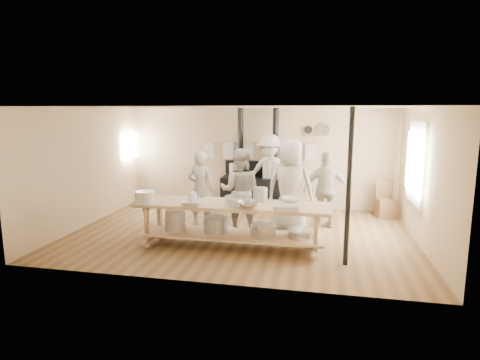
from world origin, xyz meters
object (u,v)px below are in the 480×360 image
object	(u,v)px
cook_far_left	(201,189)
cook_by_window	(269,173)
prep_table	(231,221)
stove	(257,189)
chair	(385,207)
cook_center	(290,188)
roasting_pan	(286,208)
cook_left	(240,191)
cook_right	(326,190)

from	to	relation	value
cook_far_left	cook_by_window	distance (m)	2.09
prep_table	stove	bearing A→B (deg)	89.96
stove	chair	bearing A→B (deg)	-2.73
stove	cook_center	world-z (taller)	stove
prep_table	cook_far_left	world-z (taller)	cook_far_left
prep_table	roasting_pan	size ratio (longest dim) A/B	8.55
cook_far_left	chair	bearing A→B (deg)	-153.33
cook_far_left	cook_left	size ratio (longest dim) A/B	0.95
cook_left	roasting_pan	xyz separation A→B (m)	(1.07, -1.32, 0.01)
cook_center	cook_by_window	size ratio (longest dim) A/B	1.01
cook_right	roasting_pan	bearing A→B (deg)	61.58
cook_far_left	cook_left	xyz separation A→B (m)	(0.91, -0.21, 0.04)
cook_center	cook_right	size ratio (longest dim) A/B	1.18
chair	cook_far_left	bearing A→B (deg)	-168.09
cook_center	chair	xyz separation A→B (m)	(2.15, 1.88, -0.73)
cook_right	cook_center	bearing A→B (deg)	35.77
prep_table	roasting_pan	world-z (taller)	roasting_pan
cook_far_left	roasting_pan	xyz separation A→B (m)	(1.98, -1.53, 0.05)
cook_center	chair	world-z (taller)	cook_center
stove	prep_table	distance (m)	3.02
cook_far_left	prep_table	bearing A→B (deg)	132.61
cook_center	cook_by_window	world-z (taller)	cook_center
cook_center	cook_by_window	distance (m)	1.98
cook_left	cook_center	bearing A→B (deg)	178.54
cook_left	chair	size ratio (longest dim) A/B	2.02
cook_left	roasting_pan	size ratio (longest dim) A/B	4.20
roasting_pan	cook_right	bearing A→B (deg)	71.40
prep_table	cook_center	bearing A→B (deg)	44.42
stove	roasting_pan	world-z (taller)	stove
cook_far_left	chair	world-z (taller)	cook_far_left
cook_far_left	cook_center	xyz separation A→B (m)	(1.95, -0.21, 0.15)
cook_right	chair	xyz separation A→B (m)	(1.42, 1.14, -0.58)
cook_left	stove	bearing A→B (deg)	-92.19
stove	roasting_pan	bearing A→B (deg)	-72.79
cook_left	roasting_pan	distance (m)	1.70
cook_center	cook_far_left	bearing A→B (deg)	2.28
prep_table	cook_left	xyz separation A→B (m)	(-0.03, 0.99, 0.36)
cook_center	cook_left	bearing A→B (deg)	8.35
cook_far_left	cook_right	size ratio (longest dim) A/B	1.01
stove	cook_far_left	size ratio (longest dim) A/B	1.54
chair	roasting_pan	size ratio (longest dim) A/B	2.08
chair	roasting_pan	bearing A→B (deg)	-133.68
cook_left	cook_right	world-z (taller)	cook_left
cook_far_left	cook_left	world-z (taller)	cook_left
prep_table	cook_left	world-z (taller)	cook_left
roasting_pan	cook_center	bearing A→B (deg)	91.26
stove	cook_center	bearing A→B (deg)	-63.56
cook_by_window	roasting_pan	world-z (taller)	cook_by_window
cook_far_left	cook_right	bearing A→B (deg)	-164.38
cook_left	cook_right	distance (m)	1.91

